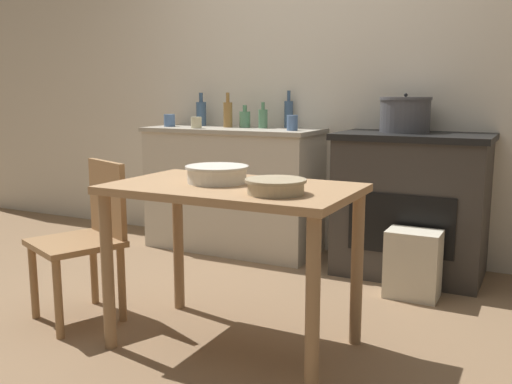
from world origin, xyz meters
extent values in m
plane|color=#896B4C|center=(0.00, 0.00, 0.00)|extent=(14.00, 14.00, 0.00)
cube|color=beige|center=(0.00, 1.58, 1.27)|extent=(8.00, 0.07, 2.55)
cube|color=beige|center=(-0.56, 1.29, 0.44)|extent=(1.27, 0.52, 0.88)
cube|color=#A9A08F|center=(-0.56, 1.29, 0.89)|extent=(1.30, 0.55, 0.03)
cube|color=#38332D|center=(0.75, 1.27, 0.44)|extent=(0.91, 0.56, 0.87)
cube|color=black|center=(0.75, 1.27, 0.89)|extent=(0.95, 0.60, 0.04)
cube|color=black|center=(0.75, 0.99, 0.38)|extent=(0.63, 0.01, 0.36)
cube|color=#A87F56|center=(0.26, -0.18, 0.74)|extent=(1.09, 0.65, 0.03)
cylinder|color=#97724E|center=(-0.24, -0.46, 0.36)|extent=(0.06, 0.06, 0.72)
cylinder|color=#97724E|center=(0.76, -0.46, 0.36)|extent=(0.06, 0.06, 0.72)
cylinder|color=#97724E|center=(-0.24, 0.09, 0.36)|extent=(0.06, 0.06, 0.72)
cylinder|color=#97724E|center=(0.76, 0.09, 0.36)|extent=(0.06, 0.06, 0.72)
cube|color=#997047|center=(-0.61, -0.28, 0.41)|extent=(0.52, 0.52, 0.03)
cube|color=#997047|center=(-0.54, -0.11, 0.62)|extent=(0.34, 0.17, 0.39)
cylinder|color=#997047|center=(-0.82, -0.37, 0.20)|extent=(0.04, 0.04, 0.39)
cylinder|color=#997047|center=(-0.52, -0.50, 0.20)|extent=(0.04, 0.04, 0.39)
cylinder|color=#997047|center=(-0.70, -0.06, 0.20)|extent=(0.04, 0.04, 0.39)
cylinder|color=#997047|center=(-0.39, -0.19, 0.20)|extent=(0.04, 0.04, 0.39)
cube|color=beige|center=(0.86, 0.84, 0.20)|extent=(0.30, 0.21, 0.39)
cylinder|color=#4C4C51|center=(0.67, 1.34, 1.01)|extent=(0.32, 0.32, 0.20)
cylinder|color=#4C4C51|center=(0.67, 1.34, 1.13)|extent=(0.33, 0.33, 0.02)
sphere|color=black|center=(0.67, 1.34, 1.15)|extent=(0.02, 0.02, 0.02)
cylinder|color=silver|center=(0.17, -0.16, 0.80)|extent=(0.27, 0.27, 0.08)
cylinder|color=beige|center=(0.17, -0.16, 0.83)|extent=(0.29, 0.29, 0.01)
cylinder|color=tan|center=(0.53, -0.31, 0.79)|extent=(0.23, 0.23, 0.06)
cylinder|color=tan|center=(0.53, -0.31, 0.81)|extent=(0.25, 0.25, 0.01)
cylinder|color=olive|center=(-0.63, 1.33, 1.00)|extent=(0.07, 0.07, 0.18)
cylinder|color=olive|center=(-0.63, 1.33, 1.13)|extent=(0.03, 0.03, 0.07)
cylinder|color=#517F5B|center=(-0.35, 1.36, 0.98)|extent=(0.07, 0.07, 0.13)
cylinder|color=#517F5B|center=(-0.35, 1.36, 1.07)|extent=(0.03, 0.03, 0.05)
cylinder|color=#3D5675|center=(-0.93, 1.43, 1.00)|extent=(0.08, 0.08, 0.18)
cylinder|color=#3D5675|center=(-0.93, 1.43, 1.13)|extent=(0.03, 0.03, 0.07)
cylinder|color=#3D5675|center=(-0.21, 1.49, 1.01)|extent=(0.06, 0.06, 0.19)
cylinder|color=#3D5675|center=(-0.21, 1.49, 1.14)|extent=(0.02, 0.02, 0.08)
cylinder|color=#517F5B|center=(-0.50, 1.35, 0.97)|extent=(0.08, 0.08, 0.12)
cylinder|color=#517F5B|center=(-0.50, 1.35, 1.05)|extent=(0.03, 0.03, 0.05)
cylinder|color=#4C6B99|center=(-1.08, 1.22, 0.96)|extent=(0.08, 0.08, 0.09)
cylinder|color=beige|center=(-0.78, 1.13, 0.95)|extent=(0.08, 0.08, 0.08)
cylinder|color=#4C6B99|center=(-0.06, 1.21, 0.96)|extent=(0.07, 0.07, 0.10)
camera|label=1|loc=(1.49, -2.36, 1.16)|focal=40.00mm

